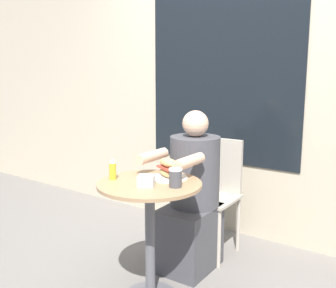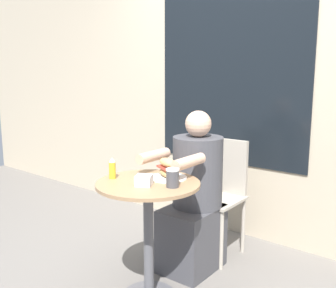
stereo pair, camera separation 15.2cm
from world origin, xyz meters
name	(u,v)px [view 2 (the right image)]	position (x,y,z in m)	size (l,w,h in m)	color
storefront_wall	(253,68)	(0.00, 1.27, 1.40)	(8.00, 0.09, 2.80)	#B7A88E
cafe_table	(148,216)	(0.00, 0.00, 0.53)	(0.61, 0.61, 0.74)	#997551
diner_chair	(220,186)	(-0.02, 0.84, 0.52)	(0.39, 0.39, 0.87)	#ADA393
seated_diner	(194,202)	(-0.01, 0.49, 0.48)	(0.36, 0.63, 1.12)	#424247
sandwich_on_plate	(168,170)	(0.04, 0.14, 0.79)	(0.23, 0.23, 0.12)	white
drink_cup	(173,178)	(0.17, 0.01, 0.79)	(0.08, 0.08, 0.11)	#424247
napkin_box	(144,180)	(0.03, -0.07, 0.77)	(0.12, 0.12, 0.06)	silver
condiment_bottle	(112,168)	(-0.22, -0.08, 0.80)	(0.04, 0.04, 0.13)	gold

